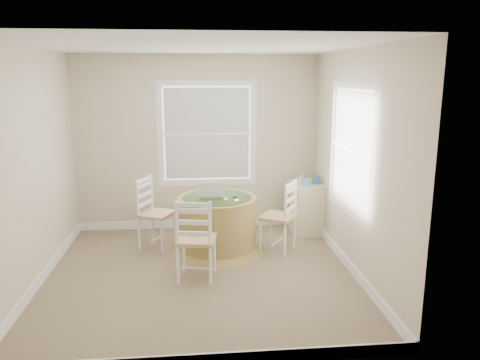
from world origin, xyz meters
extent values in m
cube|color=#7E6650|center=(0.00, 0.00, -0.01)|extent=(3.60, 3.60, 0.02)
cube|color=white|center=(0.00, 0.00, 2.61)|extent=(3.60, 3.60, 0.02)
cube|color=beige|center=(0.00, 1.81, 1.30)|extent=(3.60, 0.02, 2.60)
cube|color=beige|center=(0.00, -1.81, 1.30)|extent=(3.60, 0.02, 2.60)
cube|color=beige|center=(-1.81, 0.00, 1.30)|extent=(0.02, 3.60, 2.60)
cube|color=beige|center=(1.81, 0.00, 1.30)|extent=(0.02, 3.60, 2.60)
cube|color=white|center=(0.00, 1.79, 0.06)|extent=(3.60, 0.02, 0.12)
cube|color=white|center=(0.00, -1.79, 0.06)|extent=(3.60, 0.02, 0.12)
cube|color=white|center=(-1.79, 0.00, 0.06)|extent=(0.02, 3.60, 0.12)
cube|color=white|center=(1.79, 0.00, 0.06)|extent=(0.02, 3.60, 0.12)
cylinder|color=#A28548|center=(0.24, 0.75, 0.40)|extent=(1.02, 1.02, 0.66)
cone|color=#A28548|center=(0.24, 0.75, 0.04)|extent=(1.22, 1.22, 0.07)
cylinder|color=#A28548|center=(0.24, 0.75, 0.72)|extent=(1.04, 1.04, 0.03)
cylinder|color=#3B5424|center=(0.24, 0.75, 0.74)|extent=(0.90, 0.90, 0.01)
cone|color=#3B5424|center=(0.24, 0.75, 0.68)|extent=(1.00, 1.00, 0.10)
cube|color=white|center=(0.17, 0.82, 0.74)|extent=(0.33, 0.23, 0.02)
cube|color=silver|center=(0.17, 0.82, 0.75)|extent=(0.27, 0.13, 0.00)
cube|color=black|center=(0.17, 0.68, 0.86)|extent=(0.32, 0.07, 0.21)
ellipsoid|color=white|center=(0.34, 0.61, 0.75)|extent=(0.08, 0.11, 0.03)
cube|color=#B7BABF|center=(0.48, 0.56, 0.74)|extent=(0.07, 0.10, 0.02)
cube|color=black|center=(0.47, 0.72, 0.75)|extent=(0.07, 0.06, 0.02)
cube|color=beige|center=(1.59, 1.38, 0.37)|extent=(0.42, 0.56, 0.74)
cube|color=beige|center=(1.59, 1.38, 0.75)|extent=(0.45, 0.59, 0.02)
cube|color=beige|center=(1.39, 1.37, 0.15)|extent=(0.03, 0.46, 0.16)
cube|color=beige|center=(1.39, 1.37, 0.37)|extent=(0.03, 0.46, 0.16)
cube|color=beige|center=(1.39, 1.37, 0.59)|extent=(0.03, 0.46, 0.16)
cube|color=#589ACA|center=(1.54, 1.24, 0.81)|extent=(0.13, 0.13, 0.10)
cube|color=#D8C44C|center=(1.62, 1.45, 0.79)|extent=(0.15, 0.11, 0.06)
cube|color=#326697|center=(1.71, 1.32, 0.82)|extent=(0.08, 0.08, 0.12)
cylinder|color=beige|center=(1.53, 1.49, 0.80)|extent=(0.07, 0.07, 0.09)
camera|label=1|loc=(-0.03, -5.15, 2.30)|focal=35.00mm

